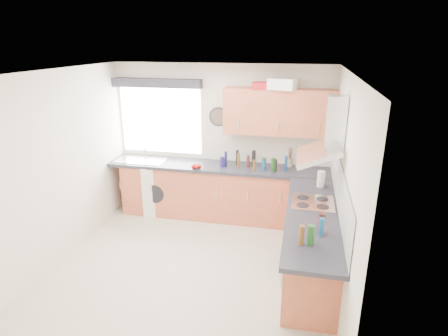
% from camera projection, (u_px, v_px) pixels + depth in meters
% --- Properties ---
extents(ground_plane, '(3.60, 3.60, 0.00)m').
position_uv_depth(ground_plane, '(192.00, 265.00, 4.98)').
color(ground_plane, beige).
extents(ceiling, '(3.60, 3.60, 0.02)m').
position_uv_depth(ceiling, '(186.00, 72.00, 4.17)').
color(ceiling, white).
rests_on(ceiling, wall_back).
extents(wall_back, '(3.60, 0.02, 2.50)m').
position_uv_depth(wall_back, '(221.00, 141.00, 6.24)').
color(wall_back, silver).
rests_on(wall_back, ground_plane).
extents(wall_front, '(3.60, 0.02, 2.50)m').
position_uv_depth(wall_front, '(121.00, 255.00, 2.91)').
color(wall_front, silver).
rests_on(wall_front, ground_plane).
extents(wall_left, '(0.02, 3.60, 2.50)m').
position_uv_depth(wall_left, '(59.00, 167.00, 4.93)').
color(wall_left, silver).
rests_on(wall_left, ground_plane).
extents(wall_right, '(0.02, 3.60, 2.50)m').
position_uv_depth(wall_right, '(342.00, 189.00, 4.22)').
color(wall_right, silver).
rests_on(wall_right, ground_plane).
extents(window, '(1.40, 0.02, 1.10)m').
position_uv_depth(window, '(161.00, 120.00, 6.34)').
color(window, silver).
rests_on(window, wall_back).
extents(window_blind, '(1.50, 0.18, 0.14)m').
position_uv_depth(window_blind, '(157.00, 83.00, 6.06)').
color(window_blind, '#2A2932').
rests_on(window_blind, wall_back).
extents(splashback, '(0.01, 3.00, 0.54)m').
position_uv_depth(splashback, '(339.00, 185.00, 4.52)').
color(splashback, white).
rests_on(splashback, wall_right).
extents(base_cab_back, '(3.00, 0.58, 0.86)m').
position_uv_depth(base_cab_back, '(212.00, 192.00, 6.26)').
color(base_cab_back, '#B05537').
rests_on(base_cab_back, ground_plane).
extents(base_cab_corner, '(0.60, 0.60, 0.86)m').
position_uv_depth(base_cab_corner, '(310.00, 200.00, 5.93)').
color(base_cab_corner, '#B05537').
rests_on(base_cab_corner, ground_plane).
extents(base_cab_right, '(0.58, 2.10, 0.86)m').
position_uv_depth(base_cab_right, '(311.00, 243.00, 4.68)').
color(base_cab_right, '#B05537').
rests_on(base_cab_right, ground_plane).
extents(worktop_back, '(3.60, 0.62, 0.05)m').
position_uv_depth(worktop_back, '(217.00, 167.00, 6.08)').
color(worktop_back, '#25242C').
rests_on(worktop_back, base_cab_back).
extents(worktop_right, '(0.62, 2.42, 0.05)m').
position_uv_depth(worktop_right, '(313.00, 215.00, 4.40)').
color(worktop_right, '#25242C').
rests_on(worktop_right, base_cab_right).
extents(sink, '(0.84, 0.46, 0.10)m').
position_uv_depth(sink, '(141.00, 158.00, 6.32)').
color(sink, silver).
rests_on(sink, worktop_back).
extents(oven, '(0.56, 0.58, 0.85)m').
position_uv_depth(oven, '(310.00, 237.00, 4.82)').
color(oven, black).
rests_on(oven, ground_plane).
extents(hob_plate, '(0.52, 0.52, 0.01)m').
position_uv_depth(hob_plate, '(313.00, 203.00, 4.66)').
color(hob_plate, silver).
rests_on(hob_plate, worktop_right).
extents(extractor_hood, '(0.52, 0.78, 0.66)m').
position_uv_depth(extractor_hood, '(327.00, 137.00, 4.37)').
color(extractor_hood, silver).
rests_on(extractor_hood, wall_right).
extents(upper_cabinets, '(1.70, 0.35, 0.70)m').
position_uv_depth(upper_cabinets, '(279.00, 112.00, 5.71)').
color(upper_cabinets, '#B05537').
rests_on(upper_cabinets, wall_back).
extents(washing_machine, '(0.73, 0.72, 0.86)m').
position_uv_depth(washing_machine, '(161.00, 187.00, 6.44)').
color(washing_machine, silver).
rests_on(washing_machine, ground_plane).
extents(wall_clock, '(0.32, 0.04, 0.32)m').
position_uv_depth(wall_clock, '(218.00, 117.00, 6.10)').
color(wall_clock, '#2A2932').
rests_on(wall_clock, wall_back).
extents(casserole, '(0.45, 0.38, 0.16)m').
position_uv_depth(casserole, '(283.00, 84.00, 5.47)').
color(casserole, silver).
rests_on(casserole, upper_cabinets).
extents(storage_box, '(0.24, 0.21, 0.10)m').
position_uv_depth(storage_box, '(259.00, 85.00, 5.55)').
color(storage_box, red).
rests_on(storage_box, upper_cabinets).
extents(utensil_pot, '(0.10, 0.10, 0.13)m').
position_uv_depth(utensil_pot, '(290.00, 162.00, 6.01)').
color(utensil_pot, gray).
rests_on(utensil_pot, worktop_back).
extents(kitchen_roll, '(0.13, 0.13, 0.22)m').
position_uv_depth(kitchen_roll, '(321.00, 179.00, 5.15)').
color(kitchen_roll, silver).
rests_on(kitchen_roll, worktop_right).
extents(tomato_cluster, '(0.17, 0.17, 0.07)m').
position_uv_depth(tomato_cluster, '(196.00, 166.00, 5.94)').
color(tomato_cluster, '#A51109').
rests_on(tomato_cluster, worktop_back).
extents(jar_0, '(0.05, 0.05, 0.24)m').
position_uv_depth(jar_0, '(237.00, 158.00, 6.07)').
color(jar_0, black).
rests_on(jar_0, worktop_back).
extents(jar_1, '(0.05, 0.05, 0.24)m').
position_uv_depth(jar_1, '(226.00, 159.00, 6.00)').
color(jar_1, '#1B1853').
rests_on(jar_1, worktop_back).
extents(jar_2, '(0.07, 0.07, 0.17)m').
position_uv_depth(jar_2, '(222.00, 162.00, 5.98)').
color(jar_2, navy).
rests_on(jar_2, worktop_back).
extents(jar_3, '(0.07, 0.07, 0.21)m').
position_uv_depth(jar_3, '(273.00, 165.00, 5.75)').
color(jar_3, '#153B15').
rests_on(jar_3, worktop_back).
extents(jar_4, '(0.05, 0.05, 0.18)m').
position_uv_depth(jar_4, '(254.00, 165.00, 5.79)').
color(jar_4, brown).
rests_on(jar_4, worktop_back).
extents(jar_5, '(0.07, 0.07, 0.16)m').
position_uv_depth(jar_5, '(264.00, 165.00, 5.85)').
color(jar_5, navy).
rests_on(jar_5, worktop_back).
extents(jar_6, '(0.05, 0.05, 0.20)m').
position_uv_depth(jar_6, '(248.00, 162.00, 5.94)').
color(jar_6, '#4F201C').
rests_on(jar_6, worktop_back).
extents(jar_7, '(0.06, 0.06, 0.18)m').
position_uv_depth(jar_7, '(264.00, 164.00, 5.87)').
color(jar_7, '#22491A').
rests_on(jar_7, worktop_back).
extents(jar_8, '(0.05, 0.05, 0.18)m').
position_uv_depth(jar_8, '(275.00, 165.00, 5.80)').
color(jar_8, '#491B1A').
rests_on(jar_8, worktop_back).
extents(jar_9, '(0.06, 0.06, 0.26)m').
position_uv_depth(jar_9, '(254.00, 158.00, 6.00)').
color(jar_9, black).
rests_on(jar_9, worktop_back).
extents(jar_10, '(0.04, 0.04, 0.24)m').
position_uv_depth(jar_10, '(286.00, 163.00, 5.78)').
color(jar_10, navy).
rests_on(jar_10, worktop_back).
extents(jar_11, '(0.04, 0.04, 0.23)m').
position_uv_depth(jar_11, '(239.00, 160.00, 5.95)').
color(jar_11, brown).
rests_on(jar_11, worktop_back).
extents(bottle_0, '(0.06, 0.06, 0.21)m').
position_uv_depth(bottle_0, '(301.00, 235.00, 3.69)').
color(bottle_0, brown).
rests_on(bottle_0, worktop_right).
extents(bottle_1, '(0.07, 0.07, 0.21)m').
position_uv_depth(bottle_1, '(311.00, 235.00, 3.69)').
color(bottle_1, '#1F5821').
rests_on(bottle_1, worktop_right).
extents(bottle_2, '(0.07, 0.07, 0.23)m').
position_uv_depth(bottle_2, '(321.00, 223.00, 3.91)').
color(bottle_2, '#451819').
rests_on(bottle_2, worktop_right).
extents(bottle_3, '(0.05, 0.05, 0.20)m').
position_uv_depth(bottle_3, '(321.00, 227.00, 3.85)').
color(bottle_3, '#1D5A8D').
rests_on(bottle_3, worktop_right).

